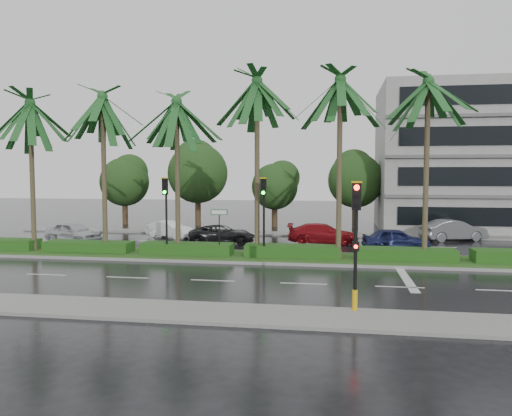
% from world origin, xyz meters
% --- Properties ---
extents(ground, '(120.00, 120.00, 0.00)m').
position_xyz_m(ground, '(0.00, 0.00, 0.00)').
color(ground, black).
rests_on(ground, ground).
extents(near_sidewalk, '(40.00, 2.40, 0.12)m').
position_xyz_m(near_sidewalk, '(0.00, -10.20, 0.06)').
color(near_sidewalk, slate).
rests_on(near_sidewalk, ground).
extents(far_sidewalk, '(40.00, 2.00, 0.12)m').
position_xyz_m(far_sidewalk, '(0.00, 12.00, 0.06)').
color(far_sidewalk, slate).
rests_on(far_sidewalk, ground).
extents(median, '(36.00, 4.00, 0.15)m').
position_xyz_m(median, '(0.00, 1.00, 0.08)').
color(median, gray).
rests_on(median, ground).
extents(hedge, '(35.20, 1.40, 0.60)m').
position_xyz_m(hedge, '(0.00, 1.00, 0.45)').
color(hedge, '#154916').
rests_on(hedge, median).
extents(lane_markings, '(34.00, 13.06, 0.01)m').
position_xyz_m(lane_markings, '(3.04, -0.43, 0.01)').
color(lane_markings, silver).
rests_on(lane_markings, ground).
extents(palm_row, '(26.30, 4.20, 10.46)m').
position_xyz_m(palm_row, '(-1.25, 1.02, 8.61)').
color(palm_row, '#49402A').
rests_on(palm_row, median).
extents(signal_near, '(0.34, 0.45, 4.36)m').
position_xyz_m(signal_near, '(6.00, -9.39, 2.50)').
color(signal_near, black).
rests_on(signal_near, near_sidewalk).
extents(signal_median_left, '(0.34, 0.42, 4.36)m').
position_xyz_m(signal_median_left, '(-4.00, 0.30, 3.00)').
color(signal_median_left, black).
rests_on(signal_median_left, median).
extents(signal_median_right, '(0.34, 0.42, 4.36)m').
position_xyz_m(signal_median_right, '(1.50, 0.30, 3.00)').
color(signal_median_right, black).
rests_on(signal_median_right, median).
extents(street_sign, '(0.95, 0.09, 2.60)m').
position_xyz_m(street_sign, '(-1.00, 0.48, 2.12)').
color(street_sign, black).
rests_on(street_sign, median).
extents(bg_trees, '(33.01, 5.52, 7.97)m').
position_xyz_m(bg_trees, '(1.17, 17.59, 4.67)').
color(bg_trees, '#3D2D1B').
rests_on(bg_trees, ground).
extents(building, '(16.00, 10.00, 12.00)m').
position_xyz_m(building, '(17.00, 18.00, 6.00)').
color(building, gray).
rests_on(building, ground).
extents(car_silver, '(3.02, 4.54, 1.44)m').
position_xyz_m(car_silver, '(-12.27, 5.11, 0.72)').
color(car_silver, silver).
rests_on(car_silver, ground).
extents(car_white, '(2.66, 3.95, 1.23)m').
position_xyz_m(car_white, '(-6.74, 8.93, 0.62)').
color(car_white, white).
rests_on(car_white, ground).
extents(car_darkgrey, '(2.79, 4.76, 1.25)m').
position_xyz_m(car_darkgrey, '(-2.24, 6.53, 0.62)').
color(car_darkgrey, black).
rests_on(car_darkgrey, ground).
extents(car_red, '(2.08, 4.78, 1.37)m').
position_xyz_m(car_red, '(4.50, 7.38, 0.68)').
color(car_red, maroon).
rests_on(car_red, ground).
extents(car_blue, '(2.04, 4.22, 1.39)m').
position_xyz_m(car_blue, '(9.00, 5.05, 0.69)').
color(car_blue, navy).
rests_on(car_blue, ground).
extents(car_grey, '(3.07, 4.80, 1.49)m').
position_xyz_m(car_grey, '(13.50, 10.33, 0.75)').
color(car_grey, '#595B5E').
rests_on(car_grey, ground).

